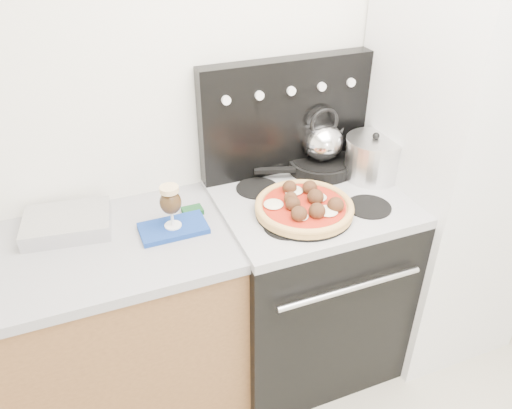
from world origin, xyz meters
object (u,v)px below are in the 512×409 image
fridge (454,164)px  skillet (321,164)px  base_cabinet (54,352)px  beer_glass (171,206)px  tea_kettle (323,138)px  stock_pot (373,159)px  stove_body (305,285)px  pizza (304,205)px  pizza_pan (304,212)px  oven_mitt (173,228)px

fridge → skillet: 0.60m
base_cabinet → beer_glass: 0.78m
fridge → tea_kettle: bearing=157.5°
stock_pot → beer_glass: bearing=-176.6°
stove_body → pizza: pizza is taller
pizza_pan → stock_pot: stock_pot is taller
stock_pot → fridge: bearing=-13.4°
skillet → beer_glass: bearing=-165.3°
stove_body → pizza: 0.53m
oven_mitt → tea_kettle: tea_kettle is taller
stove_body → beer_glass: bearing=178.9°
stove_body → oven_mitt: oven_mitt is taller
oven_mitt → pizza: pizza is taller
oven_mitt → base_cabinet: bearing=178.5°
stove_body → fridge: fridge is taller
fridge → stock_pot: size_ratio=8.00×
base_cabinet → stock_pot: (1.43, 0.04, 0.58)m
oven_mitt → pizza_pan: bearing=-11.9°
base_cabinet → stove_body: stove_body is taller
pizza_pan → oven_mitt: bearing=168.1°
oven_mitt → pizza_pan: (0.50, -0.10, 0.02)m
pizza → skillet: bearing=52.1°
pizza → stove_body: bearing=49.2°
stock_pot → stove_body: bearing=-168.8°
oven_mitt → pizza: (0.50, -0.10, 0.05)m
beer_glass → fridge: bearing=-1.6°
base_cabinet → tea_kettle: bearing=8.1°
oven_mitt → pizza: size_ratio=0.66×
fridge → pizza: size_ratio=4.95×
oven_mitt → tea_kettle: bearing=14.7°
skillet → tea_kettle: size_ratio=1.46×
beer_glass → pizza: size_ratio=0.46×
beer_glass → stock_pot: (0.90, 0.05, -0.00)m
stove_body → pizza_pan: pizza_pan is taller
beer_glass → skillet: (0.73, 0.19, -0.06)m
pizza → tea_kettle: size_ratio=1.90×
base_cabinet → oven_mitt: (0.53, -0.01, 0.48)m
fridge → pizza_pan: (-0.78, -0.07, -0.02)m
tea_kettle → stock_pot: size_ratio=0.85×
base_cabinet → tea_kettle: 1.42m
base_cabinet → pizza: size_ratio=3.78×
pizza → tea_kettle: 0.39m
base_cabinet → stove_body: 1.11m
stove_body → stock_pot: (0.33, 0.06, 0.57)m
oven_mitt → pizza_pan: 0.51m
oven_mitt → stove_body: bearing=-1.1°
fridge → oven_mitt: (-1.28, 0.04, -0.04)m
base_cabinet → pizza_pan: pizza_pan is taller
base_cabinet → fridge: size_ratio=0.76×
pizza_pan → stock_pot: (0.41, 0.16, 0.08)m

